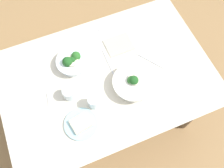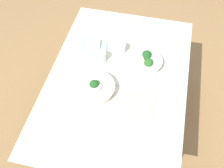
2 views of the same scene
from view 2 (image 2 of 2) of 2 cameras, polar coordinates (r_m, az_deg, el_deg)
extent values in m
plane|color=#9E7547|center=(2.48, 0.82, -9.92)|extent=(6.00, 6.00, 0.00)
cube|color=beige|center=(1.85, 1.08, 0.91)|extent=(1.38, 0.93, 0.01)
cube|color=brown|center=(1.86, 1.08, 0.62)|extent=(1.34, 0.90, 0.02)
cylinder|color=brown|center=(2.52, 11.87, 4.14)|extent=(0.07, 0.07, 0.72)
cylinder|color=brown|center=(2.58, -4.12, 6.89)|extent=(0.07, 0.07, 0.72)
cylinder|color=silver|center=(1.77, -3.62, -1.06)|extent=(0.23, 0.23, 0.05)
cylinder|color=silver|center=(1.74, -3.68, -0.45)|extent=(0.26, 0.26, 0.01)
sphere|color=#33702D|center=(1.73, -3.72, -0.31)|extent=(0.04, 0.04, 0.04)
sphere|color=#1E511E|center=(1.73, -3.71, -0.10)|extent=(0.06, 0.06, 0.06)
sphere|color=#33702D|center=(1.74, -3.32, -0.05)|extent=(0.05, 0.05, 0.05)
cylinder|color=beige|center=(1.72, -3.55, -0.45)|extent=(0.08, 0.08, 0.01)
cylinder|color=white|center=(1.93, 7.18, 4.33)|extent=(0.19, 0.19, 0.05)
cylinder|color=white|center=(1.91, 7.25, 4.86)|extent=(0.22, 0.22, 0.01)
sphere|color=#1E511E|center=(1.92, 7.22, 5.99)|extent=(0.07, 0.07, 0.07)
sphere|color=#1E511E|center=(1.90, 7.20, 5.05)|extent=(0.05, 0.05, 0.05)
sphere|color=#286023|center=(1.88, 7.58, 4.41)|extent=(0.06, 0.06, 0.06)
sphere|color=#286023|center=(1.91, 7.25, 5.36)|extent=(0.05, 0.05, 0.05)
cylinder|color=beige|center=(1.90, 7.05, 5.28)|extent=(0.08, 0.08, 0.01)
cylinder|color=#99C6D1|center=(2.05, -3.83, 7.74)|extent=(0.20, 0.20, 0.01)
cube|color=beige|center=(2.04, -3.85, 8.07)|extent=(0.12, 0.11, 0.02)
cylinder|color=silver|center=(1.93, -2.29, 5.70)|extent=(0.07, 0.07, 0.08)
cylinder|color=silver|center=(1.99, 1.76, 7.54)|extent=(0.08, 0.08, 0.08)
cube|color=#B7B7BC|center=(1.77, 11.70, -3.82)|extent=(0.07, 0.02, 0.00)
cube|color=#B7B7BC|center=(1.74, 11.16, -4.97)|extent=(0.03, 0.02, 0.00)
cube|color=#B7B7BC|center=(2.12, 2.71, 9.40)|extent=(0.02, 0.07, 0.00)
cube|color=#B7B7BC|center=(2.10, 3.98, 9.01)|extent=(0.02, 0.03, 0.00)
cube|color=#B7B7BC|center=(1.81, 3.72, -0.76)|extent=(0.01, 0.20, 0.00)
cube|color=#B7B7BC|center=(1.67, -1.07, -7.31)|extent=(0.13, 0.18, 0.00)
cube|color=#B1A997|center=(1.73, 6.31, -4.42)|extent=(0.19, 0.15, 0.01)
camera|label=1|loc=(1.63, -30.63, 47.31)|focal=39.16mm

